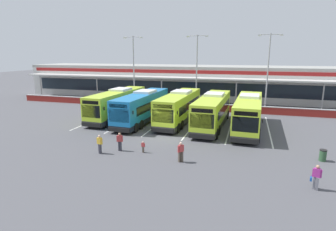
{
  "coord_description": "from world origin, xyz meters",
  "views": [
    {
      "loc": [
        8.04,
        -25.37,
        8.27
      ],
      "look_at": [
        -0.27,
        3.0,
        1.6
      ],
      "focal_mm": 29.45,
      "sensor_mm": 36.0,
      "label": 1
    }
  ],
  "objects_px": {
    "litter_bin": "(323,155)",
    "coach_bus_left_centre": "(142,107)",
    "pedestrian_with_handbag": "(316,177)",
    "lamp_post_west": "(134,66)",
    "coach_bus_centre": "(179,108)",
    "pedestrian_child": "(143,146)",
    "lamp_post_east": "(268,68)",
    "coach_bus_leftmost": "(118,104)",
    "lamp_post_centre": "(197,67)",
    "pedestrian_in_dark_coat": "(181,151)",
    "pedestrian_near_bin": "(120,141)",
    "coach_bus_rightmost": "(248,114)",
    "coach_bus_right_centre": "(212,111)",
    "pedestrian_approaching_bus": "(100,143)"
  },
  "relations": [
    {
      "from": "pedestrian_in_dark_coat",
      "to": "pedestrian_approaching_bus",
      "type": "distance_m",
      "value": 7.0
    },
    {
      "from": "pedestrian_with_handbag",
      "to": "pedestrian_approaching_bus",
      "type": "relative_size",
      "value": 1.0
    },
    {
      "from": "coach_bus_rightmost",
      "to": "pedestrian_with_handbag",
      "type": "distance_m",
      "value": 13.87
    },
    {
      "from": "coach_bus_leftmost",
      "to": "litter_bin",
      "type": "relative_size",
      "value": 13.16
    },
    {
      "from": "coach_bus_centre",
      "to": "coach_bus_rightmost",
      "type": "bearing_deg",
      "value": -8.79
    },
    {
      "from": "coach_bus_leftmost",
      "to": "lamp_post_centre",
      "type": "bearing_deg",
      "value": 49.23
    },
    {
      "from": "pedestrian_near_bin",
      "to": "lamp_post_west",
      "type": "distance_m",
      "value": 23.44
    },
    {
      "from": "pedestrian_in_dark_coat",
      "to": "coach_bus_right_centre",
      "type": "bearing_deg",
      "value": 85.3
    },
    {
      "from": "coach_bus_left_centre",
      "to": "pedestrian_child",
      "type": "xyz_separation_m",
      "value": [
        4.07,
        -10.22,
        -1.24
      ]
    },
    {
      "from": "lamp_post_east",
      "to": "coach_bus_left_centre",
      "type": "bearing_deg",
      "value": -143.92
    },
    {
      "from": "coach_bus_centre",
      "to": "pedestrian_in_dark_coat",
      "type": "relative_size",
      "value": 7.55
    },
    {
      "from": "pedestrian_in_dark_coat",
      "to": "pedestrian_approaching_bus",
      "type": "bearing_deg",
      "value": -179.39
    },
    {
      "from": "litter_bin",
      "to": "lamp_post_east",
      "type": "bearing_deg",
      "value": 100.37
    },
    {
      "from": "pedestrian_child",
      "to": "lamp_post_west",
      "type": "relative_size",
      "value": 0.09
    },
    {
      "from": "pedestrian_near_bin",
      "to": "lamp_post_west",
      "type": "xyz_separation_m",
      "value": [
        -7.76,
        21.44,
        5.42
      ]
    },
    {
      "from": "coach_bus_left_centre",
      "to": "lamp_post_east",
      "type": "relative_size",
      "value": 1.11
    },
    {
      "from": "pedestrian_in_dark_coat",
      "to": "pedestrian_near_bin",
      "type": "bearing_deg",
      "value": 170.12
    },
    {
      "from": "coach_bus_centre",
      "to": "pedestrian_approaching_bus",
      "type": "height_order",
      "value": "coach_bus_centre"
    },
    {
      "from": "pedestrian_with_handbag",
      "to": "lamp_post_centre",
      "type": "relative_size",
      "value": 0.15
    },
    {
      "from": "coach_bus_left_centre",
      "to": "pedestrian_in_dark_coat",
      "type": "xyz_separation_m",
      "value": [
        7.64,
        -11.35,
        -0.91
      ]
    },
    {
      "from": "lamp_post_west",
      "to": "lamp_post_centre",
      "type": "relative_size",
      "value": 1.0
    },
    {
      "from": "lamp_post_west",
      "to": "lamp_post_east",
      "type": "distance_m",
      "value": 20.65
    },
    {
      "from": "coach_bus_right_centre",
      "to": "pedestrian_in_dark_coat",
      "type": "xyz_separation_m",
      "value": [
        -0.94,
        -11.44,
        -0.91
      ]
    },
    {
      "from": "lamp_post_west",
      "to": "lamp_post_centre",
      "type": "bearing_deg",
      "value": -1.15
    },
    {
      "from": "coach_bus_left_centre",
      "to": "litter_bin",
      "type": "height_order",
      "value": "coach_bus_left_centre"
    },
    {
      "from": "lamp_post_east",
      "to": "litter_bin",
      "type": "height_order",
      "value": "lamp_post_east"
    },
    {
      "from": "pedestrian_with_handbag",
      "to": "litter_bin",
      "type": "bearing_deg",
      "value": 73.46
    },
    {
      "from": "coach_bus_centre",
      "to": "litter_bin",
      "type": "distance_m",
      "value": 16.69
    },
    {
      "from": "coach_bus_leftmost",
      "to": "coach_bus_left_centre",
      "type": "distance_m",
      "value": 3.98
    },
    {
      "from": "coach_bus_leftmost",
      "to": "pedestrian_approaching_bus",
      "type": "bearing_deg",
      "value": -70.17
    },
    {
      "from": "litter_bin",
      "to": "coach_bus_left_centre",
      "type": "bearing_deg",
      "value": 156.37
    },
    {
      "from": "pedestrian_child",
      "to": "lamp_post_west",
      "type": "distance_m",
      "value": 24.16
    },
    {
      "from": "coach_bus_left_centre",
      "to": "lamp_post_west",
      "type": "relative_size",
      "value": 1.11
    },
    {
      "from": "coach_bus_rightmost",
      "to": "pedestrian_near_bin",
      "type": "height_order",
      "value": "coach_bus_rightmost"
    },
    {
      "from": "coach_bus_leftmost",
      "to": "pedestrian_near_bin",
      "type": "distance_m",
      "value": 12.82
    },
    {
      "from": "pedestrian_with_handbag",
      "to": "lamp_post_west",
      "type": "relative_size",
      "value": 0.15
    },
    {
      "from": "coach_bus_rightmost",
      "to": "coach_bus_left_centre",
      "type": "bearing_deg",
      "value": 179.33
    },
    {
      "from": "lamp_post_centre",
      "to": "litter_bin",
      "type": "xyz_separation_m",
      "value": [
        13.66,
        -18.87,
        -5.82
      ]
    },
    {
      "from": "pedestrian_with_handbag",
      "to": "litter_bin",
      "type": "xyz_separation_m",
      "value": [
        1.58,
        5.32,
        -0.39
      ]
    },
    {
      "from": "lamp_post_east",
      "to": "coach_bus_right_centre",
      "type": "bearing_deg",
      "value": -120.31
    },
    {
      "from": "pedestrian_with_handbag",
      "to": "pedestrian_near_bin",
      "type": "bearing_deg",
      "value": 168.65
    },
    {
      "from": "lamp_post_east",
      "to": "coach_bus_leftmost",
      "type": "bearing_deg",
      "value": -152.32
    },
    {
      "from": "coach_bus_rightmost",
      "to": "lamp_post_east",
      "type": "distance_m",
      "value": 12.09
    },
    {
      "from": "coach_bus_centre",
      "to": "lamp_post_east",
      "type": "height_order",
      "value": "lamp_post_east"
    },
    {
      "from": "pedestrian_approaching_bus",
      "to": "lamp_post_centre",
      "type": "height_order",
      "value": "lamp_post_centre"
    },
    {
      "from": "coach_bus_leftmost",
      "to": "coach_bus_rightmost",
      "type": "relative_size",
      "value": 1.0
    },
    {
      "from": "coach_bus_rightmost",
      "to": "pedestrian_with_handbag",
      "type": "height_order",
      "value": "coach_bus_rightmost"
    },
    {
      "from": "pedestrian_approaching_bus",
      "to": "coach_bus_left_centre",
      "type": "bearing_deg",
      "value": 93.18
    },
    {
      "from": "lamp_post_centre",
      "to": "litter_bin",
      "type": "bearing_deg",
      "value": -54.1
    },
    {
      "from": "pedestrian_near_bin",
      "to": "coach_bus_right_centre",
      "type": "bearing_deg",
      "value": 57.71
    }
  ]
}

